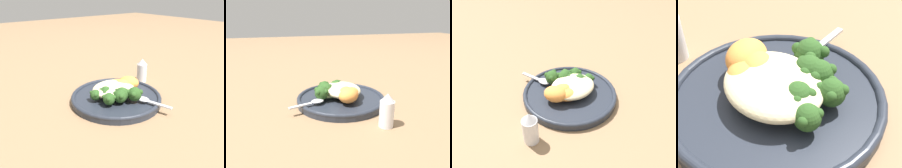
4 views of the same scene
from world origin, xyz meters
TOP-DOWN VIEW (x-y plane):
  - ground_plane at (0.00, 0.00)m, footprint 4.00×4.00m
  - plate at (-0.00, 0.01)m, footprint 0.26×0.26m
  - quinoa_mound at (0.01, 0.00)m, footprint 0.13×0.11m
  - broccoli_stalk_0 at (0.05, -0.00)m, footprint 0.10×0.03m
  - broccoli_stalk_1 at (0.03, 0.01)m, footprint 0.08×0.04m
  - broccoli_stalk_2 at (0.04, 0.03)m, footprint 0.09×0.08m
  - broccoli_stalk_3 at (0.02, 0.04)m, footprint 0.06×0.09m
  - broccoli_stalk_4 at (0.01, 0.04)m, footprint 0.05×0.08m
  - broccoli_stalk_5 at (-0.01, 0.06)m, footprint 0.04×0.10m
  - sweet_potato_chunk_0 at (-0.03, -0.00)m, footprint 0.07×0.06m
  - sweet_potato_chunk_1 at (-0.05, -0.00)m, footprint 0.08×0.08m
  - sweet_potato_chunk_2 at (-0.03, -0.02)m, footprint 0.08×0.08m
  - sweet_potato_chunk_3 at (-0.04, 0.01)m, footprint 0.06×0.05m
  - spoon at (-0.04, 0.09)m, footprint 0.05×0.10m
  - salt_shaker at (-0.17, -0.06)m, footprint 0.03×0.03m

SIDE VIEW (x-z plane):
  - ground_plane at x=0.00m, z-range 0.00..0.00m
  - plate at x=0.00m, z-range 0.00..0.02m
  - spoon at x=-0.04m, z-range 0.02..0.03m
  - broccoli_stalk_0 at x=0.05m, z-range 0.02..0.05m
  - broccoli_stalk_2 at x=0.04m, z-range 0.02..0.05m
  - sweet_potato_chunk_3 at x=-0.04m, z-range 0.02..0.05m
  - broccoli_stalk_3 at x=0.02m, z-range 0.02..0.06m
  - sweet_potato_chunk_2 at x=-0.03m, z-range 0.02..0.05m
  - broccoli_stalk_1 at x=0.03m, z-range 0.02..0.06m
  - quinoa_mound at x=0.01m, z-range 0.02..0.06m
  - broccoli_stalk_4 at x=0.01m, z-range 0.02..0.06m
  - broccoli_stalk_5 at x=-0.01m, z-range 0.02..0.06m
  - sweet_potato_chunk_0 at x=-0.03m, z-range 0.02..0.06m
  - salt_shaker at x=-0.17m, z-range 0.00..0.08m
  - sweet_potato_chunk_1 at x=-0.05m, z-range 0.02..0.06m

